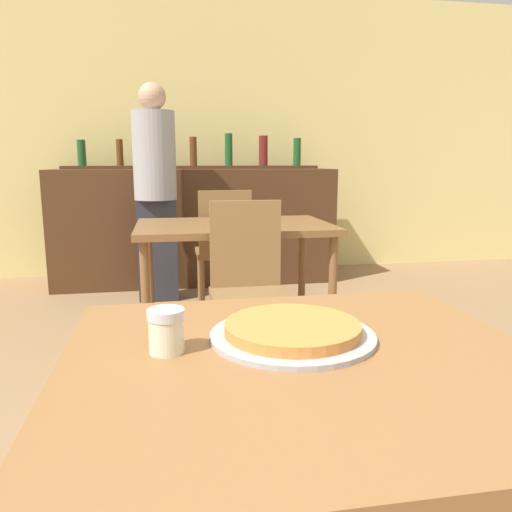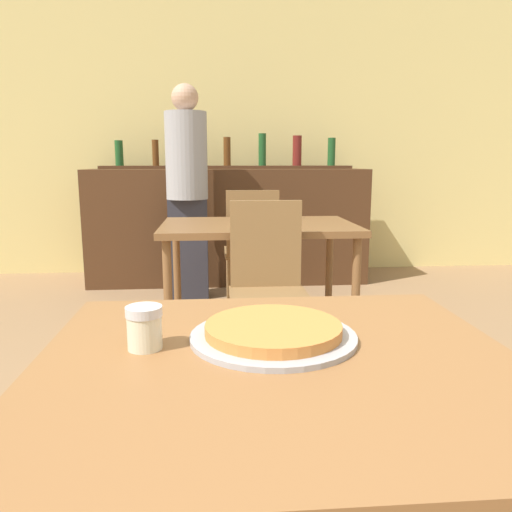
% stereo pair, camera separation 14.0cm
% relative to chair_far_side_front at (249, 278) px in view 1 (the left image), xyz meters
% --- Properties ---
extents(wall_back, '(8.00, 0.05, 2.80)m').
position_rel_chair_far_side_front_xyz_m(wall_back, '(-0.15, 2.73, 0.86)').
color(wall_back, '#EAD684').
rests_on(wall_back, ground_plane).
extents(dining_table_near, '(0.96, 0.88, 0.76)m').
position_rel_chair_far_side_front_xyz_m(dining_table_near, '(-0.15, -1.60, 0.13)').
color(dining_table_near, brown).
rests_on(dining_table_near, ground_plane).
extents(dining_table_far, '(1.20, 0.80, 0.76)m').
position_rel_chair_far_side_front_xyz_m(dining_table_far, '(0.00, 0.57, 0.14)').
color(dining_table_far, brown).
rests_on(dining_table_far, ground_plane).
extents(bar_counter, '(2.60, 0.56, 1.07)m').
position_rel_chair_far_side_front_xyz_m(bar_counter, '(-0.15, 2.22, -0.01)').
color(bar_counter, '#4C2D19').
rests_on(bar_counter, ground_plane).
extents(bar_back_shelf, '(2.39, 0.24, 0.33)m').
position_rel_chair_far_side_front_xyz_m(bar_back_shelf, '(-0.11, 2.36, 0.60)').
color(bar_back_shelf, '#4C2D19').
rests_on(bar_back_shelf, bar_counter).
extents(chair_far_side_front, '(0.40, 0.40, 0.94)m').
position_rel_chair_far_side_front_xyz_m(chair_far_side_front, '(0.00, 0.00, 0.00)').
color(chair_far_side_front, olive).
rests_on(chair_far_side_front, ground_plane).
extents(chair_far_side_back, '(0.40, 0.40, 0.94)m').
position_rel_chair_far_side_front_xyz_m(chair_far_side_back, '(-0.00, 1.14, 0.00)').
color(chair_far_side_back, olive).
rests_on(chair_far_side_back, ground_plane).
extents(pizza_tray, '(0.36, 0.36, 0.04)m').
position_rel_chair_far_side_front_xyz_m(pizza_tray, '(-0.15, -1.49, 0.24)').
color(pizza_tray, '#A3A3A8').
rests_on(pizza_tray, dining_table_near).
extents(cheese_shaker, '(0.08, 0.08, 0.09)m').
position_rel_chair_far_side_front_xyz_m(cheese_shaker, '(-0.42, -1.53, 0.27)').
color(cheese_shaker, beige).
rests_on(cheese_shaker, dining_table_near).
extents(person_standing, '(0.34, 0.34, 1.75)m').
position_rel_chair_far_side_front_xyz_m(person_standing, '(-0.49, 1.64, 0.41)').
color(person_standing, '#2D2D38').
rests_on(person_standing, ground_plane).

